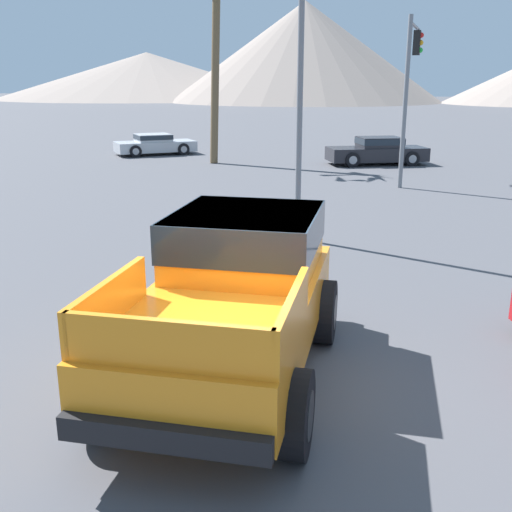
{
  "coord_description": "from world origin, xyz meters",
  "views": [
    {
      "loc": [
        2.22,
        -6.64,
        3.69
      ],
      "look_at": [
        -0.38,
        0.84,
        1.38
      ],
      "focal_mm": 42.0,
      "sensor_mm": 36.0,
      "label": 1
    }
  ],
  "objects_px": {
    "parked_car_dark": "(377,151)",
    "parked_car_silver": "(155,144)",
    "traffic_light_main": "(411,71)",
    "palm_tree_tall": "(214,9)",
    "street_lamp_post": "(301,44)",
    "orange_pickup_truck": "(236,288)"
  },
  "relations": [
    {
      "from": "orange_pickup_truck",
      "to": "parked_car_dark",
      "type": "height_order",
      "value": "orange_pickup_truck"
    },
    {
      "from": "parked_car_dark",
      "to": "traffic_light_main",
      "type": "height_order",
      "value": "traffic_light_main"
    },
    {
      "from": "parked_car_silver",
      "to": "traffic_light_main",
      "type": "bearing_deg",
      "value": 26.21
    },
    {
      "from": "parked_car_silver",
      "to": "street_lamp_post",
      "type": "xyz_separation_m",
      "value": [
        11.79,
        -14.62,
        3.96
      ]
    },
    {
      "from": "parked_car_dark",
      "to": "parked_car_silver",
      "type": "distance_m",
      "value": 11.63
    },
    {
      "from": "parked_car_silver",
      "to": "palm_tree_tall",
      "type": "height_order",
      "value": "palm_tree_tall"
    },
    {
      "from": "parked_car_dark",
      "to": "parked_car_silver",
      "type": "relative_size",
      "value": 1.14
    },
    {
      "from": "parked_car_dark",
      "to": "traffic_light_main",
      "type": "distance_m",
      "value": 6.23
    },
    {
      "from": "orange_pickup_truck",
      "to": "parked_car_silver",
      "type": "xyz_separation_m",
      "value": [
        -12.85,
        21.51,
        -0.59
      ]
    },
    {
      "from": "parked_car_silver",
      "to": "palm_tree_tall",
      "type": "distance_m",
      "value": 7.87
    },
    {
      "from": "orange_pickup_truck",
      "to": "traffic_light_main",
      "type": "relative_size",
      "value": 0.87
    },
    {
      "from": "parked_car_dark",
      "to": "street_lamp_post",
      "type": "bearing_deg",
      "value": 153.47
    },
    {
      "from": "street_lamp_post",
      "to": "palm_tree_tall",
      "type": "distance_m",
      "value": 14.83
    },
    {
      "from": "street_lamp_post",
      "to": "traffic_light_main",
      "type": "bearing_deg",
      "value": 80.78
    },
    {
      "from": "traffic_light_main",
      "to": "palm_tree_tall",
      "type": "xyz_separation_m",
      "value": [
        -8.99,
        3.02,
        2.72
      ]
    },
    {
      "from": "orange_pickup_truck",
      "to": "street_lamp_post",
      "type": "xyz_separation_m",
      "value": [
        -1.06,
        6.88,
        3.37
      ]
    },
    {
      "from": "parked_car_dark",
      "to": "street_lamp_post",
      "type": "relative_size",
      "value": 0.64
    },
    {
      "from": "orange_pickup_truck",
      "to": "traffic_light_main",
      "type": "distance_m",
      "value": 16.76
    },
    {
      "from": "parked_car_dark",
      "to": "street_lamp_post",
      "type": "xyz_separation_m",
      "value": [
        0.16,
        -14.51,
        3.87
      ]
    },
    {
      "from": "street_lamp_post",
      "to": "palm_tree_tall",
      "type": "relative_size",
      "value": 0.81
    },
    {
      "from": "parked_car_silver",
      "to": "street_lamp_post",
      "type": "bearing_deg",
      "value": -4.33
    },
    {
      "from": "parked_car_dark",
      "to": "palm_tree_tall",
      "type": "relative_size",
      "value": 0.52
    }
  ]
}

